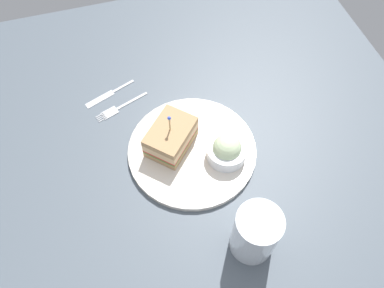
{
  "coord_description": "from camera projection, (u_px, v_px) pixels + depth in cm",
  "views": [
    {
      "loc": [
        -11.39,
        -38.6,
        68.85
      ],
      "look_at": [
        0.0,
        0.0,
        3.2
      ],
      "focal_mm": 35.48,
      "sensor_mm": 36.0,
      "label": 1
    }
  ],
  "objects": [
    {
      "name": "ground_plane",
      "position": [
        192.0,
        154.0,
        0.81
      ],
      "size": [
        105.48,
        105.48,
        2.0
      ],
      "primitive_type": "cube",
      "color": "#4C5660"
    },
    {
      "name": "plate",
      "position": [
        192.0,
        150.0,
        0.79
      ],
      "size": [
        26.66,
        26.66,
        1.2
      ],
      "primitive_type": "cylinder",
      "color": "silver",
      "rests_on": "ground_plane"
    },
    {
      "name": "sandwich_half_center",
      "position": [
        171.0,
        137.0,
        0.77
      ],
      "size": [
        12.42,
        12.51,
        9.79
      ],
      "color": "tan",
      "rests_on": "plate"
    },
    {
      "name": "coleslaw_bowl",
      "position": [
        227.0,
        150.0,
        0.76
      ],
      "size": [
        8.19,
        8.19,
        5.89
      ],
      "color": "white",
      "rests_on": "plate"
    },
    {
      "name": "drink_glass",
      "position": [
        255.0,
        235.0,
        0.65
      ],
      "size": [
        7.92,
        7.92,
        11.9
      ],
      "color": "silver",
      "rests_on": "ground_plane"
    },
    {
      "name": "fork",
      "position": [
        116.0,
        109.0,
        0.85
      ],
      "size": [
        12.65,
        5.41,
        0.35
      ],
      "color": "silver",
      "rests_on": "ground_plane"
    },
    {
      "name": "knife",
      "position": [
        108.0,
        95.0,
        0.88
      ],
      "size": [
        12.2,
        5.54,
        0.35
      ],
      "color": "silver",
      "rests_on": "ground_plane"
    }
  ]
}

